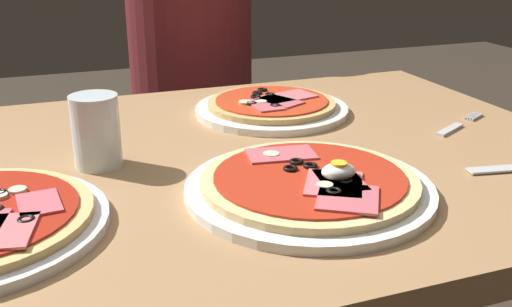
% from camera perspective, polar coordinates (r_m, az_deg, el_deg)
% --- Properties ---
extents(dining_table, '(1.20, 0.79, 0.74)m').
position_cam_1_polar(dining_table, '(0.92, -5.43, -7.47)').
color(dining_table, '#9E754C').
rests_on(dining_table, ground).
extents(pizza_foreground, '(0.31, 0.31, 0.05)m').
position_cam_1_polar(pizza_foreground, '(0.75, 5.19, -2.99)').
color(pizza_foreground, white).
rests_on(pizza_foreground, dining_table).
extents(pizza_across_right, '(0.28, 0.28, 0.03)m').
position_cam_1_polar(pizza_across_right, '(1.08, 1.51, 4.51)').
color(pizza_across_right, white).
rests_on(pizza_across_right, dining_table).
extents(water_glass_near, '(0.07, 0.07, 0.10)m').
position_cam_1_polar(water_glass_near, '(0.85, -15.01, 1.65)').
color(water_glass_near, silver).
rests_on(water_glass_near, dining_table).
extents(fork, '(0.15, 0.09, 0.00)m').
position_cam_1_polar(fork, '(1.06, 18.69, 2.54)').
color(fork, silver).
rests_on(fork, dining_table).
extents(diner_person, '(0.32, 0.32, 1.18)m').
position_cam_1_polar(diner_person, '(1.64, -6.01, 3.15)').
color(diner_person, black).
rests_on(diner_person, ground).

